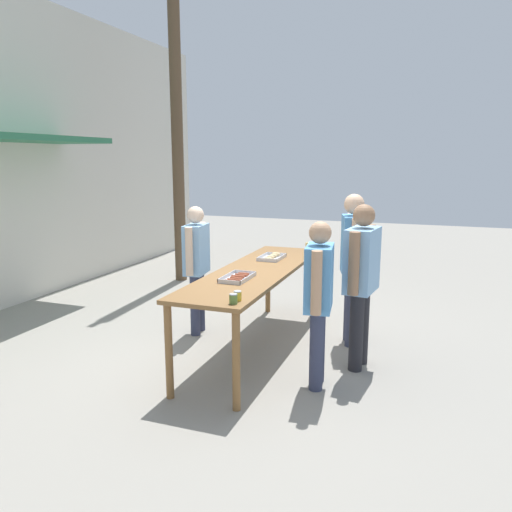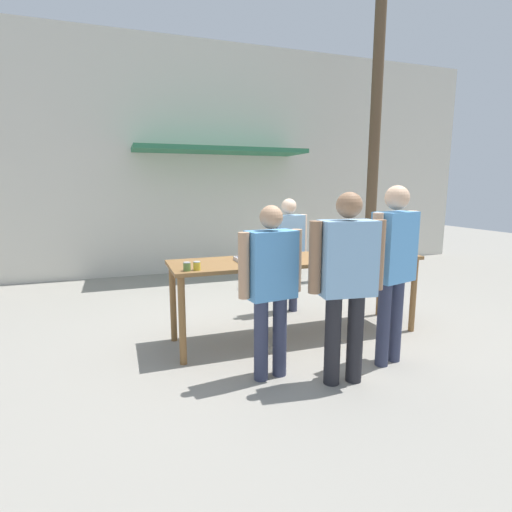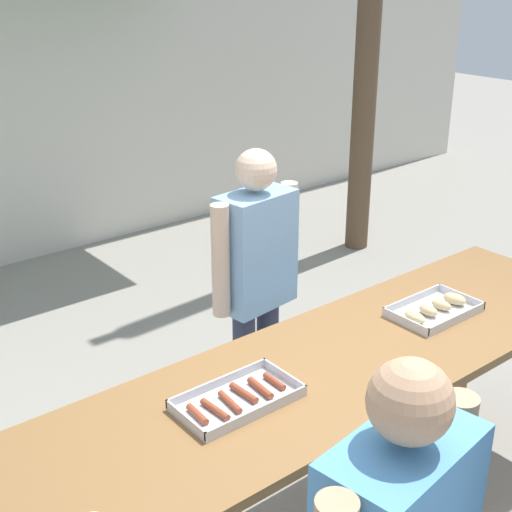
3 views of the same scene
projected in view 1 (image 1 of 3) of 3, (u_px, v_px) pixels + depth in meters
name	position (u px, v px, depth m)	size (l,w,h in m)	color
ground_plane	(256.00, 349.00, 5.70)	(24.00, 24.00, 0.00)	gray
serving_table	(256.00, 278.00, 5.54)	(2.90, 0.78, 0.93)	brown
food_tray_sausages	(237.00, 278.00, 5.06)	(0.45, 0.25, 0.04)	silver
food_tray_buns	(272.00, 257.00, 6.09)	(0.40, 0.26, 0.06)	silver
condiment_jar_mustard	(233.00, 299.00, 4.21)	(0.07, 0.07, 0.09)	#567A38
condiment_jar_ketchup	(237.00, 296.00, 4.30)	(0.07, 0.07, 0.09)	gold
beer_cup	(309.00, 247.00, 6.62)	(0.08, 0.08, 0.11)	#DBC67A
person_server_behind_table	(196.00, 259.00, 6.05)	(0.57, 0.26, 1.58)	#333851
person_customer_holding_hotdog	(319.00, 291.00, 4.61)	(0.62, 0.29, 1.58)	#333851
person_customer_with_cup	(352.00, 256.00, 5.67)	(0.59, 0.34, 1.75)	#333851
person_customer_waiting_in_line	(362.00, 273.00, 5.03)	(0.68, 0.32, 1.70)	#232328
utility_pole	(176.00, 93.00, 8.32)	(1.10, 0.20, 6.21)	brown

